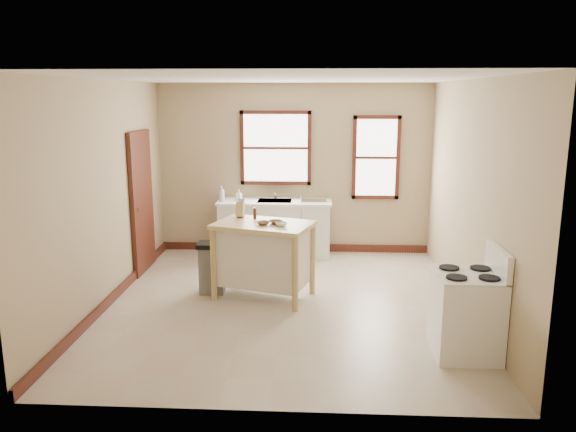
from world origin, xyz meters
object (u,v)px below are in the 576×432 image
Objects in this scene: trash_bin at (212,268)px; pepper_grinder at (255,213)px; dish_rack at (314,198)px; bowl_c at (281,224)px; soap_bottle_a at (222,194)px; kitchen_island at (264,260)px; gas_stove at (467,301)px; soap_bottle_b at (239,195)px; knife_block at (240,210)px; bowl_a at (263,223)px; bowl_b at (276,222)px.

pepper_grinder is at bearing 12.05° from trash_bin.
bowl_c reaches higher than dish_rack.
soap_bottle_a reaches higher than pepper_grinder.
dish_rack is 0.35× the size of kitchen_island.
gas_stove reaches higher than bowl_c.
soap_bottle_b is 2.27m from bowl_c.
knife_block reaches higher than soap_bottle_a.
knife_block is 1.33× the size of pepper_grinder.
dish_rack reaches higher than kitchen_island.
gas_stove reaches higher than soap_bottle_b.
gas_stove reaches higher than bowl_a.
dish_rack is 2.13m from bowl_a.
kitchen_island is 2.70m from gas_stove.
bowl_c is at bearing -14.85° from bowl_a.
bowl_b is (0.16, 0.06, 0.00)m from bowl_a.
pepper_grinder is (0.20, -0.08, -0.03)m from knife_block.
bowl_c is at bearing -44.57° from soap_bottle_a.
knife_block is at bearing 129.70° from bowl_a.
kitchen_island is (0.86, -1.86, -0.55)m from soap_bottle_a.
bowl_c is at bearing -15.91° from kitchen_island.
trash_bin is at bearing 164.22° from bowl_c.
soap_bottle_a reaches higher than dish_rack.
pepper_grinder is 0.93m from trash_bin.
bowl_a is 0.24m from bowl_c.
soap_bottle_b is 1.77m from pepper_grinder.
knife_block is at bearing 140.53° from bowl_c.
bowl_c is at bearing 145.00° from gas_stove.
pepper_grinder is 0.41m from bowl_b.
soap_bottle_a is at bearing 118.57° from bowl_c.
bowl_a is at bearing 165.15° from bowl_c.
gas_stove is (2.21, -1.45, -0.45)m from bowl_a.
knife_block is (-0.97, -1.61, 0.12)m from dish_rack.
dish_rack is 2.41× the size of bowl_b.
bowl_c is (0.24, -0.06, 0.00)m from bowl_a.
soap_bottle_b reaches higher than bowl_b.
soap_bottle_b is 2.13m from bowl_a.
bowl_b is (0.50, -0.35, -0.08)m from knife_block.
kitchen_island is at bearing 93.11° from bowl_a.
kitchen_island is 8.09× the size of bowl_c.
soap_bottle_b is 1.02× the size of bowl_b.
bowl_b is at bearing -101.90° from dish_rack.
dish_rack is 2.10× the size of knife_block.
knife_block reaches higher than bowl_b.
soap_bottle_b is at bearing 106.25° from bowl_a.
trash_bin is at bearing -79.02° from soap_bottle_b.
dish_rack is 2.09m from kitchen_island.
pepper_grinder is (-0.77, -1.69, 0.10)m from dish_rack.
bowl_c is at bearing -16.92° from trash_bin.
soap_bottle_b is 0.42× the size of dish_rack.
bowl_c is 0.22× the size of trash_bin.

